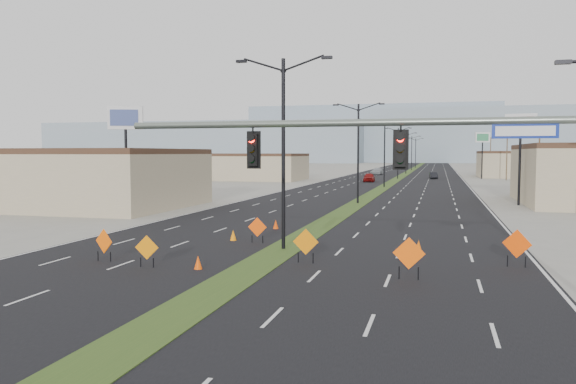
% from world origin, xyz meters
% --- Properties ---
extents(ground, '(600.00, 600.00, 0.00)m').
position_xyz_m(ground, '(0.00, 0.00, 0.00)').
color(ground, gray).
rests_on(ground, ground).
extents(road_surface, '(25.00, 400.00, 0.02)m').
position_xyz_m(road_surface, '(0.00, 100.00, 0.00)').
color(road_surface, black).
rests_on(road_surface, ground).
extents(median_strip, '(2.00, 400.00, 0.04)m').
position_xyz_m(median_strip, '(0.00, 100.00, 0.00)').
color(median_strip, '#2E4E1B').
rests_on(median_strip, ground).
extents(building_sw_far, '(30.00, 14.00, 4.50)m').
position_xyz_m(building_sw_far, '(-32.00, 85.00, 2.25)').
color(building_sw_far, tan).
rests_on(building_sw_far, ground).
extents(mesa_west, '(180.00, 50.00, 22.00)m').
position_xyz_m(mesa_west, '(-120.00, 280.00, 11.00)').
color(mesa_west, '#889CA9').
rests_on(mesa_west, ground).
extents(mesa_center, '(220.00, 50.00, 28.00)m').
position_xyz_m(mesa_center, '(40.00, 300.00, 14.00)').
color(mesa_center, '#889CA9').
rests_on(mesa_center, ground).
extents(mesa_backdrop, '(140.00, 50.00, 32.00)m').
position_xyz_m(mesa_backdrop, '(-30.00, 320.00, 16.00)').
color(mesa_backdrop, '#889CA9').
rests_on(mesa_backdrop, ground).
extents(signal_mast, '(16.30, 0.60, 8.00)m').
position_xyz_m(signal_mast, '(8.56, 2.00, 4.79)').
color(signal_mast, slate).
rests_on(signal_mast, ground).
extents(streetlight_0, '(5.15, 0.24, 10.02)m').
position_xyz_m(streetlight_0, '(0.00, 12.00, 5.42)').
color(streetlight_0, black).
rests_on(streetlight_0, ground).
extents(streetlight_1, '(5.15, 0.24, 10.02)m').
position_xyz_m(streetlight_1, '(0.00, 40.00, 5.42)').
color(streetlight_1, black).
rests_on(streetlight_1, ground).
extents(streetlight_2, '(5.15, 0.24, 10.02)m').
position_xyz_m(streetlight_2, '(0.00, 68.00, 5.42)').
color(streetlight_2, black).
rests_on(streetlight_2, ground).
extents(streetlight_3, '(5.15, 0.24, 10.02)m').
position_xyz_m(streetlight_3, '(0.00, 96.00, 5.42)').
color(streetlight_3, black).
rests_on(streetlight_3, ground).
extents(streetlight_4, '(5.15, 0.24, 10.02)m').
position_xyz_m(streetlight_4, '(0.00, 124.00, 5.42)').
color(streetlight_4, black).
rests_on(streetlight_4, ground).
extents(streetlight_5, '(5.15, 0.24, 10.02)m').
position_xyz_m(streetlight_5, '(0.00, 152.00, 5.42)').
color(streetlight_5, black).
rests_on(streetlight_5, ground).
extents(streetlight_6, '(5.15, 0.24, 10.02)m').
position_xyz_m(streetlight_6, '(0.00, 180.00, 5.42)').
color(streetlight_6, black).
rests_on(streetlight_6, ground).
extents(utility_pole_1, '(1.60, 0.20, 9.00)m').
position_xyz_m(utility_pole_1, '(20.00, 60.00, 4.67)').
color(utility_pole_1, '#4C3823').
rests_on(utility_pole_1, ground).
extents(utility_pole_2, '(1.60, 0.20, 9.00)m').
position_xyz_m(utility_pole_2, '(20.00, 95.00, 4.67)').
color(utility_pole_2, '#4C3823').
rests_on(utility_pole_2, ground).
extents(utility_pole_3, '(1.60, 0.20, 9.00)m').
position_xyz_m(utility_pole_3, '(20.00, 130.00, 4.67)').
color(utility_pole_3, '#4C3823').
rests_on(utility_pole_3, ground).
extents(car_left, '(2.07, 4.70, 1.57)m').
position_xyz_m(car_left, '(-4.04, 82.87, 0.79)').
color(car_left, maroon).
rests_on(car_left, ground).
extents(car_mid, '(1.82, 4.08, 1.30)m').
position_xyz_m(car_mid, '(6.82, 97.50, 0.65)').
color(car_mid, black).
rests_on(car_mid, ground).
extents(car_far, '(2.82, 5.62, 1.57)m').
position_xyz_m(car_far, '(-6.20, 116.50, 0.78)').
color(car_far, '#9DA2A6').
rests_on(car_far, ground).
extents(construction_sign_0, '(1.10, 0.42, 1.54)m').
position_xyz_m(construction_sign_0, '(-7.29, 6.64, 0.90)').
color(construction_sign_0, '#FF5C05').
rests_on(construction_sign_0, ground).
extents(construction_sign_1, '(1.09, 0.16, 1.45)m').
position_xyz_m(construction_sign_1, '(-4.63, 5.90, 0.85)').
color(construction_sign_1, orange).
rests_on(construction_sign_1, ground).
extents(construction_sign_2, '(1.10, 0.05, 1.47)m').
position_xyz_m(construction_sign_2, '(-2.00, 13.66, 0.86)').
color(construction_sign_2, '#FF4D05').
rests_on(construction_sign_2, ground).
extents(construction_sign_3, '(1.21, 0.05, 1.62)m').
position_xyz_m(construction_sign_3, '(2.00, 8.67, 0.95)').
color(construction_sign_3, orange).
rests_on(construction_sign_3, ground).
extents(construction_sign_4, '(1.30, 0.10, 1.73)m').
position_xyz_m(construction_sign_4, '(6.80, 6.46, 1.02)').
color(construction_sign_4, '#FF5705').
rests_on(construction_sign_4, ground).
extents(construction_sign_5, '(1.20, 0.55, 1.71)m').
position_xyz_m(construction_sign_5, '(11.32, 10.20, 1.01)').
color(construction_sign_5, '#FF4805').
rests_on(construction_sign_5, ground).
extents(cone_0, '(0.44, 0.44, 0.64)m').
position_xyz_m(cone_0, '(-3.63, 14.11, 0.32)').
color(cone_0, orange).
rests_on(cone_0, ground).
extents(cone_1, '(0.42, 0.42, 0.62)m').
position_xyz_m(cone_1, '(-2.25, 6.10, 0.31)').
color(cone_1, '#FF4F05').
rests_on(cone_1, ground).
extents(cone_2, '(0.44, 0.44, 0.59)m').
position_xyz_m(cone_2, '(6.94, 13.33, 0.29)').
color(cone_2, '#F95D05').
rests_on(cone_2, ground).
extents(cone_3, '(0.45, 0.45, 0.63)m').
position_xyz_m(cone_3, '(-2.65, 19.59, 0.31)').
color(cone_3, '#F54405').
rests_on(cone_3, ground).
extents(pole_sign_west, '(2.91, 1.36, 9.13)m').
position_xyz_m(pole_sign_west, '(-18.32, 26.93, 7.43)').
color(pole_sign_west, black).
rests_on(pole_sign_west, ground).
extents(pole_sign_east_near, '(2.92, 0.90, 8.91)m').
position_xyz_m(pole_sign_east_near, '(15.47, 42.26, 7.23)').
color(pole_sign_east_near, black).
rests_on(pole_sign_east_near, ground).
extents(pole_sign_east_far, '(2.90, 1.42, 9.14)m').
position_xyz_m(pole_sign_east_far, '(16.02, 100.08, 7.44)').
color(pole_sign_east_far, black).
rests_on(pole_sign_east_far, ground).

